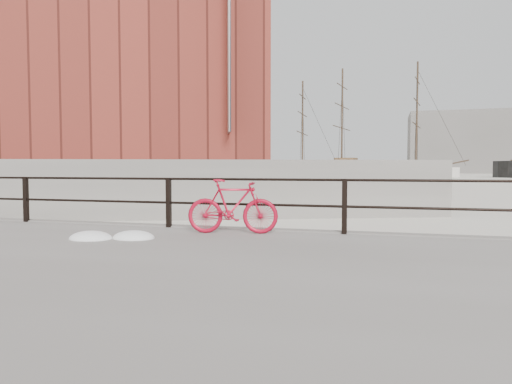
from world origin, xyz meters
The scene contains 12 objects.
far_quay centered at (-40.00, 72.00, 0.90)m, with size 24.00×150.00×1.80m, color gray.
bicycle centered at (-5.47, -0.64, 0.85)m, with size 1.65×0.25×1.00m, color #AF0B24.
schooner_mid centered at (-4.21, 78.62, 0.00)m, with size 29.61×12.53×21.24m, color beige, non-canonical shape.
schooner_left centered at (-23.82, 78.01, 0.00)m, with size 25.00×11.36×18.93m, color silver, non-canonical shape.
workboat_near centered at (-26.86, 27.69, 0.00)m, with size 13.13×4.38×7.00m, color black, non-canonical shape.
workboat_far centered at (-28.02, 42.88, 0.00)m, with size 11.79×4.07×7.00m, color black, non-canonical shape.
apartment_terracotta centered at (-21.25, 20.26, 11.90)m, with size 20.00×15.00×20.20m, color maroon.
apartment_mustard centered at (-29.49, 40.65, 12.90)m, with size 22.00×15.00×22.20m, color gold.
apartment_cream centered at (-38.11, 61.98, 12.40)m, with size 20.00×15.00×21.20m, color beige.
apartment_grey centered at (-46.35, 82.38, 13.40)m, with size 22.00×15.00×23.20m, color #A3A39E.
apartment_brick centered at (-54.97, 103.70, 12.40)m, with size 24.00×15.00×21.20m, color brown.
industrial_west centered at (20.00, 140.00, 9.00)m, with size 32.00×18.00×18.00m, color gray.
Camera 1 is at (-2.80, -8.49, 1.54)m, focal length 32.00 mm.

